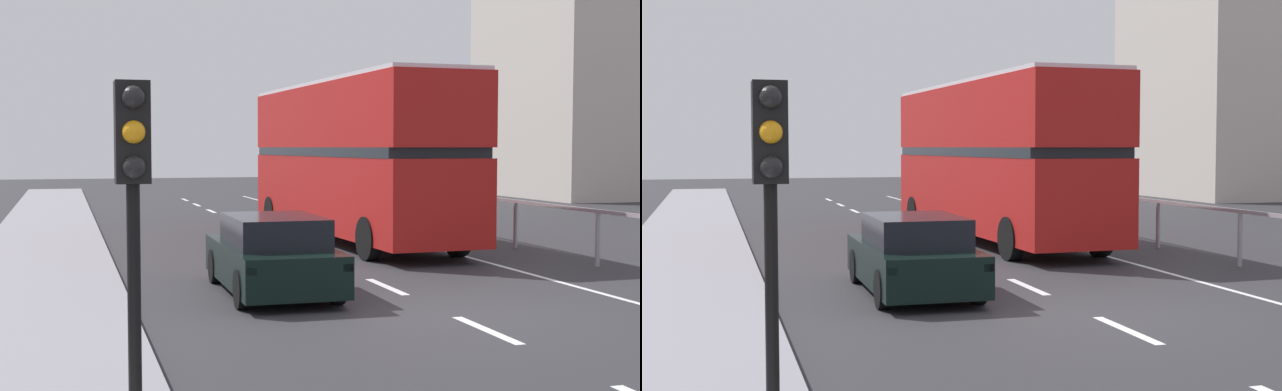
{
  "view_description": "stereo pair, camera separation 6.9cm",
  "coord_description": "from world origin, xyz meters",
  "views": [
    {
      "loc": [
        -5.67,
        -12.09,
        2.57
      ],
      "look_at": [
        -0.24,
        6.0,
        1.5
      ],
      "focal_mm": 48.07,
      "sensor_mm": 36.0,
      "label": 1
    },
    {
      "loc": [
        -5.61,
        -12.11,
        2.57
      ],
      "look_at": [
        -0.24,
        6.0,
        1.5
      ],
      "focal_mm": 48.07,
      "sensor_mm": 36.0,
      "label": 2
    }
  ],
  "objects": [
    {
      "name": "lane_paint_markings",
      "position": [
        2.03,
        8.76,
        0.0
      ],
      "size": [
        3.5,
        46.0,
        0.01
      ],
      "color": "silver",
      "rests_on": "ground"
    },
    {
      "name": "bridge_side_railing",
      "position": [
        5.33,
        9.0,
        0.99
      ],
      "size": [
        0.1,
        42.0,
        1.24
      ],
      "color": "gray",
      "rests_on": "ground"
    },
    {
      "name": "ground_plane",
      "position": [
        0.0,
        0.0,
        -0.05
      ],
      "size": [
        74.77,
        120.0,
        0.1
      ],
      "primitive_type": "cube",
      "color": "#2D2C30"
    },
    {
      "name": "hatchback_car_near",
      "position": [
        -2.18,
        2.46,
        0.67
      ],
      "size": [
        1.82,
        4.17,
        1.38
      ],
      "rotation": [
        0.0,
        0.0,
        -0.02
      ],
      "color": "black",
      "rests_on": "ground"
    },
    {
      "name": "double_decker_bus_red",
      "position": [
        1.93,
        10.13,
        2.32
      ],
      "size": [
        2.83,
        11.32,
        4.33
      ],
      "rotation": [
        0.0,
        0.0,
        0.03
      ],
      "color": "#AB1614",
      "rests_on": "ground"
    },
    {
      "name": "traffic_signal_pole",
      "position": [
        -5.09,
        -4.43,
        2.39
      ],
      "size": [
        0.3,
        0.42,
        3.01
      ],
      "color": "black",
      "rests_on": "near_sidewalk_kerb"
    },
    {
      "name": "near_sidewalk_kerb",
      "position": [
        -6.15,
        0.0,
        0.07
      ],
      "size": [
        2.93,
        80.0,
        0.14
      ],
      "primitive_type": "cube",
      "color": "gray",
      "rests_on": "ground"
    }
  ]
}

